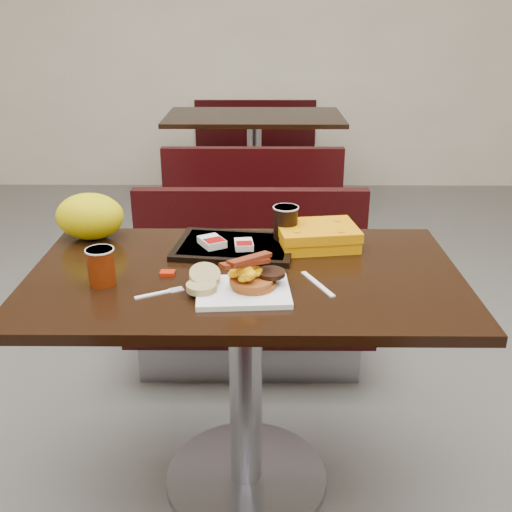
{
  "coord_description": "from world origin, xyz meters",
  "views": [
    {
      "loc": [
        0.04,
        -1.52,
        1.43
      ],
      "look_at": [
        0.03,
        -0.05,
        0.82
      ],
      "focal_mm": 41.97,
      "sensor_mm": 36.0,
      "label": 1
    }
  ],
  "objects_px": {
    "bench_far_s": "(253,201)",
    "clamshell": "(317,236)",
    "hashbrown_sleeve_right": "(244,245)",
    "bench_far_n": "(255,149)",
    "tray": "(235,246)",
    "paper_bag": "(90,216)",
    "knife": "(318,284)",
    "platter": "(243,292)",
    "pancake_stack": "(254,282)",
    "coffee_cup_far": "(286,223)",
    "coffee_cup_near": "(101,267)",
    "hashbrown_sleeve_left": "(212,242)",
    "fork": "(152,295)",
    "table_near": "(246,384)",
    "table_far": "(254,169)",
    "bench_near_n": "(250,288)"
  },
  "relations": [
    {
      "from": "bench_near_n",
      "to": "platter",
      "type": "bearing_deg",
      "value": -90.02
    },
    {
      "from": "pancake_stack",
      "to": "clamshell",
      "type": "bearing_deg",
      "value": 59.07
    },
    {
      "from": "hashbrown_sleeve_left",
      "to": "hashbrown_sleeve_right",
      "type": "relative_size",
      "value": 1.16
    },
    {
      "from": "table_far",
      "to": "pancake_stack",
      "type": "bearing_deg",
      "value": -89.46
    },
    {
      "from": "pancake_stack",
      "to": "knife",
      "type": "relative_size",
      "value": 0.71
    },
    {
      "from": "coffee_cup_far",
      "to": "hashbrown_sleeve_right",
      "type": "bearing_deg",
      "value": -148.0
    },
    {
      "from": "table_near",
      "to": "clamshell",
      "type": "height_order",
      "value": "clamshell"
    },
    {
      "from": "table_near",
      "to": "pancake_stack",
      "type": "xyz_separation_m",
      "value": [
        0.03,
        -0.12,
        0.4
      ]
    },
    {
      "from": "hashbrown_sleeve_left",
      "to": "platter",
      "type": "bearing_deg",
      "value": -100.52
    },
    {
      "from": "hashbrown_sleeve_left",
      "to": "clamshell",
      "type": "height_order",
      "value": "clamshell"
    },
    {
      "from": "platter",
      "to": "hashbrown_sleeve_left",
      "type": "height_order",
      "value": "hashbrown_sleeve_left"
    },
    {
      "from": "pancake_stack",
      "to": "hashbrown_sleeve_right",
      "type": "relative_size",
      "value": 1.64
    },
    {
      "from": "tray",
      "to": "hashbrown_sleeve_right",
      "type": "xyz_separation_m",
      "value": [
        0.03,
        -0.03,
        0.02
      ]
    },
    {
      "from": "platter",
      "to": "hashbrown_sleeve_left",
      "type": "xyz_separation_m",
      "value": [
        -0.1,
        0.3,
        0.02
      ]
    },
    {
      "from": "hashbrown_sleeve_right",
      "to": "bench_far_n",
      "type": "bearing_deg",
      "value": 83.69
    },
    {
      "from": "coffee_cup_near",
      "to": "hashbrown_sleeve_right",
      "type": "distance_m",
      "value": 0.43
    },
    {
      "from": "table_near",
      "to": "knife",
      "type": "distance_m",
      "value": 0.43
    },
    {
      "from": "bench_far_s",
      "to": "clamshell",
      "type": "bearing_deg",
      "value": -82.71
    },
    {
      "from": "hashbrown_sleeve_left",
      "to": "table_far",
      "type": "bearing_deg",
      "value": 58.06
    },
    {
      "from": "fork",
      "to": "paper_bag",
      "type": "relative_size",
      "value": 0.61
    },
    {
      "from": "coffee_cup_far",
      "to": "platter",
      "type": "bearing_deg",
      "value": -108.65
    },
    {
      "from": "paper_bag",
      "to": "coffee_cup_far",
      "type": "bearing_deg",
      "value": -3.66
    },
    {
      "from": "bench_far_n",
      "to": "hashbrown_sleeve_left",
      "type": "distance_m",
      "value": 3.17
    },
    {
      "from": "hashbrown_sleeve_right",
      "to": "bench_near_n",
      "type": "bearing_deg",
      "value": 83.18
    },
    {
      "from": "hashbrown_sleeve_left",
      "to": "hashbrown_sleeve_right",
      "type": "xyz_separation_m",
      "value": [
        0.1,
        -0.02,
        -0.0
      ]
    },
    {
      "from": "table_far",
      "to": "clamshell",
      "type": "bearing_deg",
      "value": -84.82
    },
    {
      "from": "hashbrown_sleeve_left",
      "to": "coffee_cup_far",
      "type": "relative_size",
      "value": 0.82
    },
    {
      "from": "pancake_stack",
      "to": "tray",
      "type": "bearing_deg",
      "value": 101.75
    },
    {
      "from": "coffee_cup_near",
      "to": "coffee_cup_far",
      "type": "xyz_separation_m",
      "value": [
        0.5,
        0.3,
        0.02
      ]
    },
    {
      "from": "fork",
      "to": "clamshell",
      "type": "height_order",
      "value": "clamshell"
    },
    {
      "from": "bench_far_n",
      "to": "platter",
      "type": "relative_size",
      "value": 4.2
    },
    {
      "from": "knife",
      "to": "hashbrown_sleeve_left",
      "type": "distance_m",
      "value": 0.38
    },
    {
      "from": "hashbrown_sleeve_left",
      "to": "coffee_cup_far",
      "type": "height_order",
      "value": "coffee_cup_far"
    },
    {
      "from": "platter",
      "to": "coffee_cup_far",
      "type": "distance_m",
      "value": 0.38
    },
    {
      "from": "knife",
      "to": "platter",
      "type": "bearing_deg",
      "value": -96.88
    },
    {
      "from": "bench_far_s",
      "to": "hashbrown_sleeve_right",
      "type": "bearing_deg",
      "value": -90.2
    },
    {
      "from": "bench_far_s",
      "to": "paper_bag",
      "type": "height_order",
      "value": "paper_bag"
    },
    {
      "from": "tray",
      "to": "paper_bag",
      "type": "height_order",
      "value": "paper_bag"
    },
    {
      "from": "table_near",
      "to": "fork",
      "type": "xyz_separation_m",
      "value": [
        -0.23,
        -0.15,
        0.38
      ]
    },
    {
      "from": "bench_far_s",
      "to": "paper_bag",
      "type": "bearing_deg",
      "value": -106.75
    },
    {
      "from": "knife",
      "to": "coffee_cup_far",
      "type": "distance_m",
      "value": 0.32
    },
    {
      "from": "coffee_cup_far",
      "to": "clamshell",
      "type": "xyz_separation_m",
      "value": [
        0.1,
        -0.02,
        -0.04
      ]
    },
    {
      "from": "fork",
      "to": "knife",
      "type": "bearing_deg",
      "value": -18.04
    },
    {
      "from": "hashbrown_sleeve_left",
      "to": "clamshell",
      "type": "distance_m",
      "value": 0.32
    },
    {
      "from": "pancake_stack",
      "to": "coffee_cup_far",
      "type": "xyz_separation_m",
      "value": [
        0.1,
        0.34,
        0.04
      ]
    },
    {
      "from": "tray",
      "to": "hashbrown_sleeve_left",
      "type": "xyz_separation_m",
      "value": [
        -0.07,
        -0.01,
        0.02
      ]
    },
    {
      "from": "coffee_cup_far",
      "to": "fork",
      "type": "bearing_deg",
      "value": -133.96
    },
    {
      "from": "platter",
      "to": "tray",
      "type": "distance_m",
      "value": 0.31
    },
    {
      "from": "bench_near_n",
      "to": "fork",
      "type": "relative_size",
      "value": 7.75
    },
    {
      "from": "table_near",
      "to": "fork",
      "type": "bearing_deg",
      "value": -147.61
    }
  ]
}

